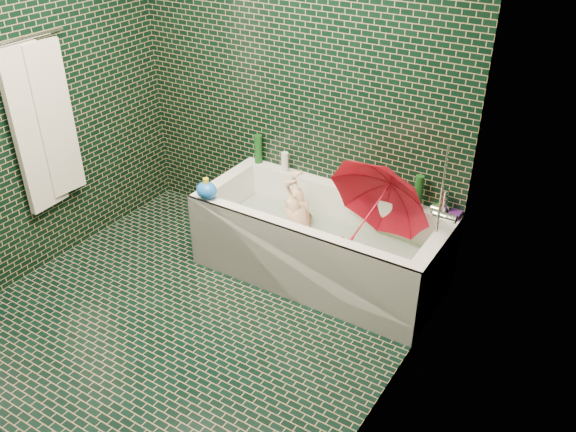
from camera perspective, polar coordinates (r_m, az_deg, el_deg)
The scene contains 20 objects.
floor at distance 3.95m, azimuth -10.38°, elevation -10.64°, with size 2.80×2.80×0.00m, color black.
wall_back at distance 4.30m, azimuth 0.59°, elevation 12.81°, with size 2.80×2.80×0.00m, color black.
wall_right at distance 2.61m, azimuth 8.89°, elevation -0.19°, with size 2.80×2.80×0.00m, color black.
bathtub at distance 4.25m, azimuth 2.93°, elevation -3.12°, with size 1.70×0.75×0.55m.
bath_mat at distance 4.29m, azimuth 3.03°, elevation -3.63°, with size 1.35×0.47×0.01m, color green.
water at distance 4.21m, azimuth 3.08°, elevation -2.01°, with size 1.48×0.53×0.00m, color silver.
towel_rail at distance 4.22m, azimuth -23.42°, elevation 14.99°, with size 0.02×0.02×0.58m, color silver.
towel at distance 4.38m, azimuth -21.97°, elevation 7.80°, with size 0.08×0.44×1.12m.
faucet at distance 3.70m, azimuth 14.28°, elevation 0.51°, with size 0.18×0.19×0.55m.
child at distance 4.29m, azimuth 1.31°, elevation -1.15°, with size 0.29×0.19×0.81m, color beige.
umbrella at distance 3.91m, azimuth 7.70°, elevation 0.30°, with size 0.68×0.68×0.60m, color red.
soap_bottle_a at distance 4.13m, azimuth 13.88°, elevation 0.37°, with size 0.09×0.10×0.25m, color white.
soap_bottle_b at distance 4.06m, azimuth 15.08°, elevation -0.37°, with size 0.08×0.08×0.17m, color #471B67.
soap_bottle_c at distance 4.09m, azimuth 13.75°, elevation 0.11°, with size 0.12×0.12×0.15m, color #134316.
bottle_right_tall at distance 4.08m, azimuth 12.09°, elevation 2.16°, with size 0.06×0.06×0.24m, color #134316.
bottle_right_pump at distance 4.05m, azimuth 14.35°, elevation 1.18°, with size 0.05×0.05×0.19m, color silver.
bottle_left_tall at distance 4.63m, azimuth -2.79°, elevation 6.29°, with size 0.06×0.06×0.22m, color #134316.
bottle_left_short at distance 4.50m, azimuth -0.30°, elevation 5.08°, with size 0.05×0.05×0.15m, color white.
rubber_duck at distance 4.15m, azimuth 10.88°, elevation 1.51°, with size 0.11×0.09×0.09m.
bath_toy at distance 4.17m, azimuth -7.63°, elevation 2.43°, with size 0.17×0.15×0.15m.
Camera 1 is at (2.13, -2.09, 2.58)m, focal length 38.00 mm.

